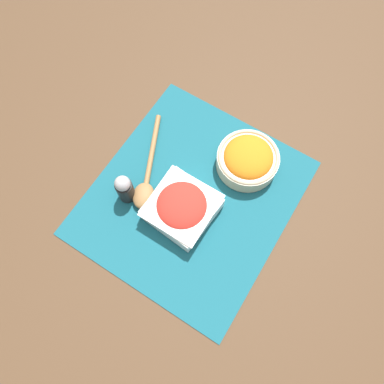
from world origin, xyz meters
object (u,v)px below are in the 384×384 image
(carrot_bowl, at_px, (248,159))
(wooden_spoon, at_px, (146,183))
(tomato_bowl, at_px, (181,207))
(pepper_shaker, at_px, (125,188))

(carrot_bowl, height_order, wooden_spoon, carrot_bowl)
(tomato_bowl, distance_m, carrot_bowl, 0.18)
(wooden_spoon, bearing_deg, tomato_bowl, -95.49)
(carrot_bowl, bearing_deg, wooden_spoon, 134.83)
(tomato_bowl, xyz_separation_m, carrot_bowl, (0.17, -0.06, 0.00))
(pepper_shaker, bearing_deg, wooden_spoon, -26.85)
(tomato_bowl, distance_m, pepper_shaker, 0.13)
(tomato_bowl, xyz_separation_m, wooden_spoon, (0.01, 0.10, -0.02))
(carrot_bowl, xyz_separation_m, wooden_spoon, (-0.16, 0.16, -0.02))
(pepper_shaker, bearing_deg, tomato_bowl, -74.95)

